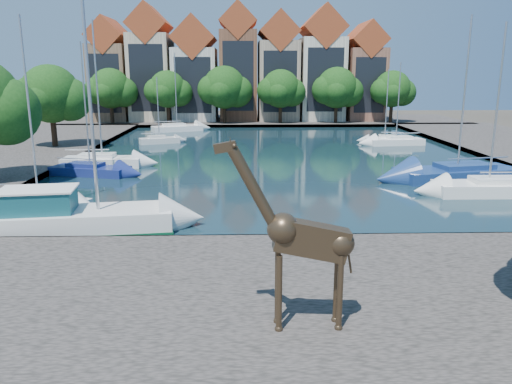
% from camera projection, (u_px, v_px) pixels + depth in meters
% --- Properties ---
extents(ground, '(160.00, 160.00, 0.00)m').
position_uv_depth(ground, '(320.00, 244.00, 22.80)').
color(ground, '#38332B').
rests_on(ground, ground).
extents(water_basin, '(38.00, 50.00, 0.08)m').
position_uv_depth(water_basin, '(280.00, 156.00, 46.11)').
color(water_basin, black).
rests_on(water_basin, ground).
extents(near_quay, '(50.00, 14.00, 0.50)m').
position_uv_depth(near_quay, '(354.00, 310.00, 15.94)').
color(near_quay, '#514A46').
rests_on(near_quay, ground).
extents(far_quay, '(60.00, 16.00, 0.50)m').
position_uv_depth(far_quay, '(265.00, 121.00, 77.15)').
color(far_quay, '#514A46').
rests_on(far_quay, ground).
extents(left_quay, '(14.00, 52.00, 0.50)m').
position_uv_depth(left_quay, '(6.00, 155.00, 45.37)').
color(left_quay, '#514A46').
rests_on(left_quay, ground).
extents(townhouse_west_end, '(5.44, 9.18, 14.93)m').
position_uv_depth(townhouse_west_end, '(112.00, 74.00, 74.83)').
color(townhouse_west_end, '#7F5F45').
rests_on(townhouse_west_end, far_quay).
extents(townhouse_west_mid, '(5.94, 9.18, 16.79)m').
position_uv_depth(townhouse_west_mid, '(152.00, 68.00, 74.79)').
color(townhouse_west_mid, '#C3B496').
rests_on(townhouse_west_mid, far_quay).
extents(townhouse_west_inner, '(6.43, 9.18, 15.15)m').
position_uv_depth(townhouse_west_inner, '(195.00, 74.00, 75.18)').
color(townhouse_west_inner, silver).
rests_on(townhouse_west_inner, far_quay).
extents(townhouse_center, '(5.44, 9.18, 16.93)m').
position_uv_depth(townhouse_center, '(238.00, 67.00, 75.12)').
color(townhouse_center, brown).
rests_on(townhouse_center, far_quay).
extents(townhouse_east_inner, '(5.94, 9.18, 15.79)m').
position_uv_depth(townhouse_east_inner, '(278.00, 71.00, 75.43)').
color(townhouse_east_inner, tan).
rests_on(townhouse_east_inner, far_quay).
extents(townhouse_east_mid, '(6.43, 9.18, 16.65)m').
position_uv_depth(townhouse_east_mid, '(321.00, 69.00, 75.52)').
color(townhouse_east_mid, beige).
rests_on(townhouse_east_mid, far_quay).
extents(townhouse_east_end, '(5.44, 9.18, 14.43)m').
position_uv_depth(townhouse_east_end, '(363.00, 75.00, 75.94)').
color(townhouse_east_end, '#8C5743').
rests_on(townhouse_east_end, far_quay).
extents(far_tree_far_west, '(7.28, 5.60, 7.68)m').
position_uv_depth(far_tree_far_west, '(111.00, 90.00, 70.04)').
color(far_tree_far_west, '#332114').
rests_on(far_tree_far_west, far_quay).
extents(far_tree_west, '(6.76, 5.20, 7.36)m').
position_uv_depth(far_tree_west, '(168.00, 90.00, 70.28)').
color(far_tree_west, '#332114').
rests_on(far_tree_west, far_quay).
extents(far_tree_mid_west, '(7.80, 6.00, 8.00)m').
position_uv_depth(far_tree_mid_west, '(225.00, 89.00, 70.45)').
color(far_tree_mid_west, '#332114').
rests_on(far_tree_mid_west, far_quay).
extents(far_tree_mid_east, '(7.02, 5.40, 7.52)m').
position_uv_depth(far_tree_mid_east, '(281.00, 90.00, 70.71)').
color(far_tree_mid_east, '#332114').
rests_on(far_tree_mid_east, far_quay).
extents(far_tree_east, '(7.54, 5.80, 7.84)m').
position_uv_depth(far_tree_east, '(337.00, 89.00, 70.91)').
color(far_tree_east, '#332114').
rests_on(far_tree_east, far_quay).
extents(far_tree_far_east, '(6.76, 5.20, 7.36)m').
position_uv_depth(far_tree_far_east, '(393.00, 90.00, 71.16)').
color(far_tree_far_east, '#332114').
rests_on(far_tree_far_east, far_quay).
extents(side_tree_left_far, '(7.28, 5.60, 7.88)m').
position_uv_depth(side_tree_left_far, '(52.00, 96.00, 48.13)').
color(side_tree_left_far, '#332114').
rests_on(side_tree_left_far, left_quay).
extents(giraffe_statue, '(3.78, 0.67, 5.41)m').
position_uv_depth(giraffe_statue, '(301.00, 239.00, 13.85)').
color(giraffe_statue, '#3D2E1E').
rests_on(giraffe_statue, near_quay).
extents(motorsailer, '(9.54, 3.91, 11.02)m').
position_uv_depth(motorsailer, '(69.00, 215.00, 24.16)').
color(motorsailer, silver).
rests_on(motorsailer, water_basin).
extents(sailboat_left_a, '(6.15, 4.03, 10.49)m').
position_uv_depth(sailboat_left_a, '(39.00, 201.00, 28.03)').
color(sailboat_left_a, silver).
rests_on(sailboat_left_a, water_basin).
extents(sailboat_left_b, '(6.20, 3.50, 9.68)m').
position_uv_depth(sailboat_left_b, '(90.00, 168.00, 37.57)').
color(sailboat_left_b, navy).
rests_on(sailboat_left_b, water_basin).
extents(sailboat_left_c, '(6.33, 2.22, 11.52)m').
position_uv_depth(sailboat_left_c, '(102.00, 159.00, 40.86)').
color(sailboat_left_c, white).
rests_on(sailboat_left_c, water_basin).
extents(sailboat_left_d, '(4.46, 2.89, 7.02)m').
position_uv_depth(sailboat_left_d, '(159.00, 139.00, 54.02)').
color(sailboat_left_d, silver).
rests_on(sailboat_left_d, water_basin).
extents(sailboat_left_e, '(6.77, 4.50, 9.91)m').
position_uv_depth(sailboat_left_e, '(177.00, 127.00, 65.07)').
color(sailboat_left_e, white).
rests_on(sailboat_left_e, water_basin).
extents(sailboat_right_a, '(6.61, 2.34, 10.44)m').
position_uv_depth(sailboat_right_a, '(488.00, 186.00, 31.42)').
color(sailboat_right_a, white).
rests_on(sailboat_right_a, water_basin).
extents(sailboat_right_b, '(9.21, 4.73, 11.33)m').
position_uv_depth(sailboat_right_b, '(457.00, 171.00, 35.99)').
color(sailboat_right_b, navy).
rests_on(sailboat_right_b, water_basin).
extents(sailboat_right_c, '(5.94, 2.64, 8.55)m').
position_uv_depth(sailboat_right_c, '(396.00, 140.00, 52.98)').
color(sailboat_right_c, white).
rests_on(sailboat_right_c, water_basin).
extents(sailboat_right_d, '(4.37, 2.28, 7.85)m').
position_uv_depth(sailboat_right_d, '(385.00, 138.00, 54.22)').
color(sailboat_right_d, silver).
rests_on(sailboat_right_d, water_basin).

